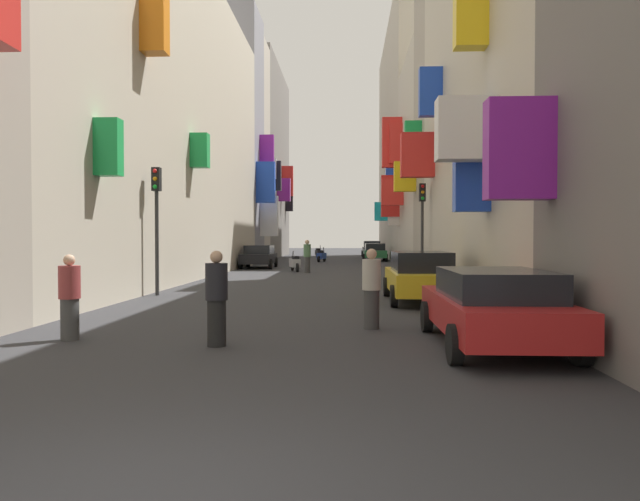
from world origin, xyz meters
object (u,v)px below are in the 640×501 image
at_px(scooter_silver, 295,263).
at_px(parked_car_black, 259,256).
at_px(traffic_light_near_corner, 157,208).
at_px(parked_car_green, 375,252).
at_px(parked_car_red, 493,305).
at_px(scooter_black, 319,252).
at_px(parked_car_yellow, 420,276).
at_px(scooter_blue, 322,256).
at_px(pedestrian_mid_street, 70,298).
at_px(parked_car_grey, 372,249).
at_px(pedestrian_crossing, 217,299).
at_px(pedestrian_near_left, 307,256).
at_px(pedestrian_near_right, 372,289).
at_px(traffic_light_far_corner, 422,215).

bearing_deg(scooter_silver, parked_car_black, 125.75).
bearing_deg(traffic_light_near_corner, parked_car_green, 73.48).
bearing_deg(parked_car_green, traffic_light_near_corner, -106.52).
bearing_deg(parked_car_red, scooter_black, 96.62).
bearing_deg(parked_car_yellow, scooter_blue, 98.52).
bearing_deg(parked_car_black, pedestrian_mid_street, -89.04).
xyz_separation_m(parked_car_grey, parked_car_black, (-7.79, -20.73, -0.07)).
bearing_deg(pedestrian_crossing, parked_car_green, 83.07).
bearing_deg(scooter_blue, pedestrian_mid_street, -95.13).
distance_m(parked_car_black, pedestrian_mid_street, 24.88).
xyz_separation_m(parked_car_black, traffic_light_near_corner, (-0.68, -16.89, 2.07)).
height_order(parked_car_green, pedestrian_near_left, pedestrian_near_left).
distance_m(parked_car_grey, traffic_light_near_corner, 38.62).
relative_size(parked_car_grey, pedestrian_crossing, 2.72).
bearing_deg(scooter_silver, pedestrian_near_right, -80.28).
bearing_deg(parked_car_yellow, pedestrian_mid_street, -137.48).
distance_m(pedestrian_mid_street, traffic_light_far_corner, 16.46).
distance_m(parked_car_grey, parked_car_black, 22.15).
distance_m(parked_car_red, scooter_silver, 22.32).
bearing_deg(pedestrian_mid_street, pedestrian_crossing, -9.19).
relative_size(parked_car_grey, parked_car_yellow, 1.01).
relative_size(parked_car_yellow, traffic_light_far_corner, 1.06).
bearing_deg(pedestrian_mid_street, scooter_blue, 84.87).
xyz_separation_m(scooter_silver, traffic_light_far_corner, (6.05, -7.20, 2.36)).
xyz_separation_m(parked_car_yellow, scooter_silver, (-5.00, 14.82, -0.30)).
height_order(scooter_blue, scooter_black, same).
height_order(scooter_silver, scooter_black, same).
bearing_deg(parked_car_grey, pedestrian_crossing, -95.68).
bearing_deg(scooter_silver, traffic_light_near_corner, -103.53).
bearing_deg(scooter_blue, scooter_black, 94.02).
xyz_separation_m(parked_car_grey, traffic_light_near_corner, (-8.47, -37.62, 2.00)).
bearing_deg(parked_car_black, pedestrian_near_left, -56.60).
height_order(parked_car_green, scooter_blue, parked_car_green).
bearing_deg(pedestrian_near_right, parked_car_black, 104.27).
distance_m(parked_car_black, scooter_blue, 9.59).
bearing_deg(pedestrian_near_right, traffic_light_far_corner, 78.10).
relative_size(parked_car_black, pedestrian_mid_street, 2.59).
relative_size(parked_car_black, parked_car_green, 0.90).
relative_size(pedestrian_crossing, pedestrian_mid_street, 1.05).
xyz_separation_m(parked_car_grey, pedestrian_crossing, (-4.58, -46.06, 0.01)).
distance_m(parked_car_yellow, traffic_light_near_corner, 8.59).
relative_size(parked_car_green, traffic_light_far_corner, 1.08).
distance_m(parked_car_grey, pedestrian_near_right, 44.10).
distance_m(parked_car_green, parked_car_yellow, 29.50).
bearing_deg(pedestrian_mid_street, parked_car_green, 78.66).
relative_size(pedestrian_near_left, pedestrian_near_right, 1.07).
height_order(pedestrian_mid_street, traffic_light_near_corner, traffic_light_near_corner).
bearing_deg(pedestrian_crossing, scooter_silver, 91.76).
distance_m(parked_car_grey, parked_car_yellow, 39.08).
xyz_separation_m(scooter_blue, traffic_light_near_corner, (-4.13, -25.83, 2.34)).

